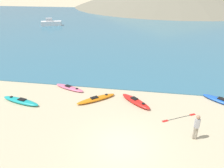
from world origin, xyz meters
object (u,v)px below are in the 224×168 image
at_px(kayak_on_sand_3, 21,101).
at_px(kayak_on_sand_4, 69,88).
at_px(moored_boat_1, 51,23).
at_px(person_near_foreground, 197,126).
at_px(kayak_on_sand_2, 224,102).
at_px(moored_boat_0, 191,13).
at_px(loose_paddle, 179,118).
at_px(kayak_on_sand_0, 136,101).
at_px(kayak_on_sand_1, 96,99).

height_order(kayak_on_sand_3, kayak_on_sand_4, kayak_on_sand_3).
relative_size(kayak_on_sand_4, moored_boat_1, 0.67).
bearing_deg(kayak_on_sand_4, moored_boat_1, 116.60).
distance_m(person_near_foreground, moored_boat_1, 43.72).
height_order(kayak_on_sand_2, moored_boat_0, moored_boat_0).
xyz_separation_m(kayak_on_sand_4, moored_boat_1, (-15.16, 30.27, 0.51)).
bearing_deg(loose_paddle, person_near_foreground, -73.53).
relative_size(kayak_on_sand_3, loose_paddle, 1.45).
bearing_deg(kayak_on_sand_3, kayak_on_sand_0, 9.21).
distance_m(kayak_on_sand_2, person_near_foreground, 5.96).
bearing_deg(moored_boat_0, loose_paddle, -99.14).
distance_m(kayak_on_sand_3, kayak_on_sand_4, 4.31).
relative_size(kayak_on_sand_0, kayak_on_sand_4, 0.88).
bearing_deg(kayak_on_sand_2, moored_boat_0, 84.33).
xyz_separation_m(kayak_on_sand_2, kayak_on_sand_3, (-16.18, -2.67, 0.00)).
height_order(kayak_on_sand_4, moored_boat_1, moored_boat_1).
distance_m(kayak_on_sand_0, kayak_on_sand_1, 3.24).
relative_size(kayak_on_sand_1, kayak_on_sand_4, 0.97).
bearing_deg(loose_paddle, kayak_on_sand_4, 161.30).
relative_size(kayak_on_sand_1, kayak_on_sand_3, 0.84).
xyz_separation_m(kayak_on_sand_3, kayak_on_sand_4, (3.03, 3.07, -0.03)).
height_order(moored_boat_1, loose_paddle, moored_boat_1).
bearing_deg(moored_boat_1, moored_boat_0, 34.15).
bearing_deg(kayak_on_sand_3, loose_paddle, -0.52).
xyz_separation_m(kayak_on_sand_0, kayak_on_sand_3, (-9.18, -1.49, -0.01)).
distance_m(kayak_on_sand_2, loose_paddle, 4.67).
distance_m(kayak_on_sand_0, kayak_on_sand_2, 7.10).
height_order(kayak_on_sand_4, person_near_foreground, person_near_foreground).
distance_m(kayak_on_sand_1, moored_boat_1, 36.70).
height_order(kayak_on_sand_2, moored_boat_1, moored_boat_1).
distance_m(kayak_on_sand_3, moored_boat_1, 35.47).
relative_size(kayak_on_sand_2, person_near_foreground, 1.88).
bearing_deg(person_near_foreground, kayak_on_sand_0, 135.47).
height_order(kayak_on_sand_1, kayak_on_sand_4, kayak_on_sand_1).
xyz_separation_m(kayak_on_sand_1, moored_boat_1, (-18.07, 31.94, 0.49)).
bearing_deg(loose_paddle, kayak_on_sand_2, 36.60).
relative_size(kayak_on_sand_2, loose_paddle, 1.29).
relative_size(kayak_on_sand_0, moored_boat_0, 0.53).
height_order(kayak_on_sand_3, person_near_foreground, person_near_foreground).
xyz_separation_m(kayak_on_sand_4, loose_paddle, (9.40, -3.18, -0.11)).
xyz_separation_m(kayak_on_sand_2, person_near_foreground, (-3.08, -5.04, 0.83)).
relative_size(kayak_on_sand_1, kayak_on_sand_2, 0.95).
bearing_deg(kayak_on_sand_1, moored_boat_1, 119.50).
xyz_separation_m(kayak_on_sand_0, kayak_on_sand_1, (-3.24, -0.09, -0.03)).
relative_size(kayak_on_sand_1, moored_boat_1, 0.65).
height_order(kayak_on_sand_1, kayak_on_sand_3, kayak_on_sand_3).
height_order(person_near_foreground, moored_boat_1, person_near_foreground).
height_order(kayak_on_sand_0, kayak_on_sand_3, kayak_on_sand_0).
distance_m(kayak_on_sand_2, moored_boat_0, 53.73).
distance_m(kayak_on_sand_2, kayak_on_sand_4, 13.16).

